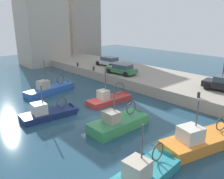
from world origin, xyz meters
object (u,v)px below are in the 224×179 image
Objects in this scene: fishing_boat_red at (112,101)px; fishing_boat_orange at (205,144)px; mooring_bollard_mid at (94,69)px; fishing_boat_green at (122,126)px; mooring_bollard_south at (199,95)px; mooring_bollard_north at (78,64)px; parked_car_green at (122,69)px; fishing_boat_teal at (147,176)px; fishing_boat_navy at (53,115)px; fishing_boat_blue at (52,91)px; parked_car_silver at (109,61)px.

fishing_boat_red reaches higher than fishing_boat_orange.
fishing_boat_green is at bearing -119.81° from mooring_bollard_mid.
mooring_bollard_south is 20.00m from mooring_bollard_north.
fishing_boat_orange is 17.12m from parked_car_green.
fishing_boat_green reaches higher than fishing_boat_teal.
parked_car_green is (5.99, 4.72, 1.79)m from fishing_boat_red.
fishing_boat_orange is (-1.14, -10.74, 0.01)m from fishing_boat_red.
mooring_bollard_mid is (4.56, 8.95, 1.36)m from fishing_boat_red.
fishing_boat_navy is 13.56m from mooring_bollard_south.
fishing_boat_blue is 1.21× the size of fishing_boat_green.
fishing_boat_teal is 10.38× the size of mooring_bollard_mid.
fishing_boat_green is 5.90m from fishing_boat_red.
mooring_bollard_mid is at bearing 73.87° from fishing_boat_orange.
fishing_boat_red is at bearing -129.84° from parked_car_silver.
fishing_boat_orange reaches higher than parked_car_green.
mooring_bollard_mid is at bearing 90.00° from mooring_bollard_south.
fishing_boat_navy is 13.13m from parked_car_green.
fishing_boat_green reaches higher than parked_car_silver.
parked_car_green is at bearing 49.68° from fishing_boat_teal.
parked_car_green is (12.40, 3.92, 1.77)m from fishing_boat_navy.
parked_car_green is at bearing -80.15° from mooring_bollard_north.
parked_car_green is at bearing 38.26° from fishing_boat_red.
fishing_boat_teal is at bearing 174.80° from fishing_boat_orange.
fishing_boat_blue is 12.73× the size of mooring_bollard_north.
parked_car_green is 8.01× the size of mooring_bollard_mid.
fishing_boat_orange reaches higher than fishing_boat_navy.
mooring_bollard_north is at bearing 99.85° from parked_car_green.
fishing_boat_orange reaches higher than mooring_bollard_north.
fishing_boat_green is at bearing -91.79° from fishing_boat_blue.
parked_car_green is 8.01× the size of mooring_bollard_south.
fishing_boat_blue reaches higher than mooring_bollard_mid.
fishing_boat_orange is (2.21, -5.89, 0.03)m from fishing_boat_green.
fishing_boat_teal is 22.29m from mooring_bollard_mid.
fishing_boat_blue is at bearing -166.33° from parked_car_silver.
mooring_bollard_south is at bearing -15.50° from fishing_boat_green.
fishing_boat_teal reaches higher than mooring_bollard_mid.
mooring_bollard_mid is at bearing 60.19° from fishing_boat_green.
fishing_boat_orange reaches higher than parked_car_silver.
fishing_boat_blue is 7.33m from fishing_boat_navy.
fishing_boat_blue reaches higher than mooring_bollard_north.
fishing_boat_red is 1.28× the size of parked_car_green.
fishing_boat_teal is 25.33m from parked_car_silver.
fishing_boat_blue is 12.73× the size of mooring_bollard_mid.
parked_car_green reaches higher than mooring_bollard_mid.
parked_car_green is (8.96, -2.55, 1.78)m from fishing_boat_blue.
fishing_boat_blue reaches higher than fishing_boat_orange.
parked_car_silver is at bearing 53.35° from fishing_boat_teal.
fishing_boat_teal is 1.28× the size of parked_car_silver.
fishing_boat_teal reaches higher than mooring_bollard_north.
fishing_boat_red reaches higher than fishing_boat_navy.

